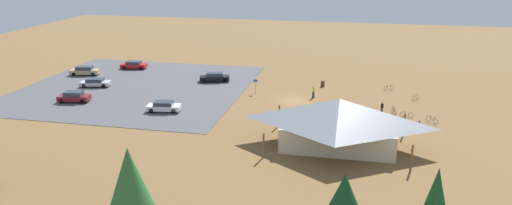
{
  "coord_description": "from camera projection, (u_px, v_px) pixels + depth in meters",
  "views": [
    {
      "loc": [
        -8.68,
        64.8,
        20.21
      ],
      "look_at": [
        4.17,
        5.68,
        1.2
      ],
      "focal_mm": 34.1,
      "sensor_mm": 36.0,
      "label": 1
    }
  ],
  "objects": [
    {
      "name": "bicycle_purple_yard_front",
      "position": [
        432.0,
        120.0,
        59.39
      ],
      "size": [
        1.24,
        1.41,
        0.89
      ],
      "color": "black",
      "rests_on": "ground"
    },
    {
      "name": "car_tan_inner_stall",
      "position": [
        85.0,
        71.0,
        81.89
      ],
      "size": [
        4.99,
        2.84,
        1.49
      ],
      "color": "tan",
      "rests_on": "parking_lot_asphalt"
    },
    {
      "name": "bicycle_white_front_row",
      "position": [
        407.0,
        115.0,
        61.39
      ],
      "size": [
        1.65,
        0.48,
        0.75
      ],
      "color": "black",
      "rests_on": "ground"
    },
    {
      "name": "ground",
      "position": [
        294.0,
        101.0,
        68.22
      ],
      "size": [
        160.0,
        160.0,
        0.0
      ],
      "primitive_type": "plane",
      "color": "brown",
      "rests_on": "ground"
    },
    {
      "name": "visitor_by_pavilion",
      "position": [
        313.0,
        91.0,
        69.41
      ],
      "size": [
        0.36,
        0.36,
        1.83
      ],
      "color": "#2D3347",
      "rests_on": "ground"
    },
    {
      "name": "trash_bin",
      "position": [
        323.0,
        84.0,
        75.24
      ],
      "size": [
        0.6,
        0.6,
        0.9
      ],
      "primitive_type": "cylinder",
      "color": "brown",
      "rests_on": "ground"
    },
    {
      "name": "lot_sign",
      "position": [
        255.0,
        84.0,
        71.37
      ],
      "size": [
        0.56,
        0.08,
        2.2
      ],
      "color": "#99999E",
      "rests_on": "ground"
    },
    {
      "name": "bike_pavilion",
      "position": [
        339.0,
        119.0,
        51.62
      ],
      "size": [
        14.85,
        10.0,
        5.29
      ],
      "color": "beige",
      "rests_on": "ground"
    },
    {
      "name": "car_black_aisle_side",
      "position": [
        214.0,
        77.0,
        77.83
      ],
      "size": [
        4.99,
        3.02,
        1.44
      ],
      "color": "black",
      "rests_on": "parking_lot_asphalt"
    },
    {
      "name": "pine_midwest",
      "position": [
        435.0,
        205.0,
        30.75
      ],
      "size": [
        2.54,
        2.54,
        7.37
      ],
      "color": "brown",
      "rests_on": "ground"
    },
    {
      "name": "bicycle_green_yard_center",
      "position": [
        381.0,
        123.0,
        58.1
      ],
      "size": [
        0.54,
        1.69,
        0.92
      ],
      "color": "black",
      "rests_on": "ground"
    },
    {
      "name": "bicycle_red_yard_left",
      "position": [
        370.0,
        113.0,
        61.66
      ],
      "size": [
        1.13,
        1.35,
        0.86
      ],
      "color": "black",
      "rests_on": "ground"
    },
    {
      "name": "car_silver_far_end",
      "position": [
        95.0,
        82.0,
        75.01
      ],
      "size": [
        4.73,
        2.78,
        1.27
      ],
      "color": "#BCBCC1",
      "rests_on": "parking_lot_asphalt"
    },
    {
      "name": "bicycle_orange_edge_north",
      "position": [
        389.0,
        88.0,
        73.23
      ],
      "size": [
        1.59,
        0.64,
        0.83
      ],
      "color": "black",
      "rests_on": "ground"
    },
    {
      "name": "bicycle_yellow_lone_west",
      "position": [
        416.0,
        97.0,
        68.65
      ],
      "size": [
        1.06,
        1.39,
        0.82
      ],
      "color": "black",
      "rests_on": "ground"
    },
    {
      "name": "pine_far_west",
      "position": [
        130.0,
        179.0,
        34.88
      ],
      "size": [
        3.39,
        3.39,
        6.93
      ],
      "color": "brown",
      "rests_on": "ground"
    },
    {
      "name": "parking_lot_asphalt",
      "position": [
        136.0,
        87.0,
        74.89
      ],
      "size": [
        33.59,
        34.01,
        0.05
      ],
      "primitive_type": "cube",
      "color": "#4C4C51",
      "rests_on": "ground"
    },
    {
      "name": "bicycle_blue_back_row",
      "position": [
        394.0,
        111.0,
        62.64
      ],
      "size": [
        0.58,
        1.67,
        0.87
      ],
      "color": "black",
      "rests_on": "ground"
    },
    {
      "name": "car_white_by_curb",
      "position": [
        164.0,
        106.0,
        63.38
      ],
      "size": [
        4.54,
        2.49,
        1.36
      ],
      "color": "white",
      "rests_on": "parking_lot_asphalt"
    },
    {
      "name": "visitor_crossing_yard",
      "position": [
        382.0,
        108.0,
        62.12
      ],
      "size": [
        0.36,
        0.36,
        1.73
      ],
      "color": "#2D3347",
      "rests_on": "ground"
    },
    {
      "name": "bicycle_silver_by_bin",
      "position": [
        345.0,
        111.0,
        62.58
      ],
      "size": [
        0.7,
        1.54,
        0.77
      ],
      "color": "black",
      "rests_on": "ground"
    },
    {
      "name": "bicycle_black_near_sign",
      "position": [
        419.0,
        125.0,
        57.72
      ],
      "size": [
        0.52,
        1.72,
        0.87
      ],
      "color": "black",
      "rests_on": "ground"
    },
    {
      "name": "car_red_mid_lot",
      "position": [
        134.0,
        65.0,
        86.31
      ],
      "size": [
        4.68,
        2.43,
        1.35
      ],
      "color": "red",
      "rests_on": "parking_lot_asphalt"
    },
    {
      "name": "car_maroon_back_corner",
      "position": [
        74.0,
        97.0,
        67.41
      ],
      "size": [
        4.5,
        2.62,
        1.48
      ],
      "color": "maroon",
      "rests_on": "parking_lot_asphalt"
    },
    {
      "name": "pine_west",
      "position": [
        344.0,
        203.0,
        31.53
      ],
      "size": [
        3.43,
        3.43,
        6.6
      ],
      "color": "brown",
      "rests_on": "ground"
    }
  ]
}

